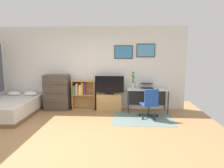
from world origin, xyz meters
The scene contains 14 objects.
ground_plane centered at (0.00, 0.00, 0.00)m, with size 7.20×7.20×0.00m, color #A87A4C.
wall_back_with_posters centered at (0.02, 2.43, 1.36)m, with size 6.12×0.09×2.70m.
area_rug centered at (1.62, 1.32, 0.00)m, with size 1.70×1.20×0.01m, color slate.
bed centered at (-2.25, 1.38, 0.24)m, with size 1.31×2.02×0.60m.
dresser centered at (-1.11, 2.15, 0.57)m, with size 0.81×0.46×1.15m.
bookshelf centered at (-0.29, 2.22, 0.57)m, with size 0.74×0.30×0.96m.
tv_stand centered at (0.61, 2.17, 0.27)m, with size 0.80×0.41×0.54m.
television centered at (0.61, 2.15, 0.83)m, with size 0.92×0.16×0.59m.
desk centered at (1.82, 2.17, 0.60)m, with size 1.26×0.55×0.74m.
office_chair centered at (1.82, 1.39, 0.46)m, with size 0.58×0.57×0.86m.
laptop centered at (1.81, 2.22, 0.81)m, with size 0.39×0.42×0.17m.
computer_mouse centered at (2.07, 2.11, 0.76)m, with size 0.06×0.10×0.03m, color silver.
bamboo_vase centered at (1.37, 2.25, 0.98)m, with size 0.10×0.11×0.52m.
wine_glass centered at (1.48, 2.06, 0.87)m, with size 0.07×0.07×0.18m.
Camera 1 is at (1.08, -4.21, 1.85)m, focal length 32.37 mm.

